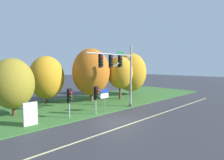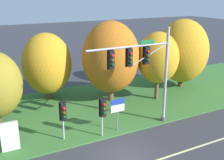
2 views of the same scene
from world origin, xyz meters
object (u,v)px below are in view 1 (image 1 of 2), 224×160
pedestrian_signal_near_kerb (97,95)px  pedestrian_signal_further_along (70,97)px  route_sign_post (104,96)px  tree_mid_verge (91,72)px  tree_tall_centre (120,72)px  traffic_signal_mast (119,68)px  tree_behind_signpost (47,78)px  tree_left_of_mast (13,84)px  tree_right_far (131,72)px  info_kiosk (30,114)px

pedestrian_signal_near_kerb → pedestrian_signal_further_along: 2.62m
pedestrian_signal_further_along → route_sign_post: bearing=-5.6°
tree_mid_verge → tree_tall_centre: bearing=-24.4°
traffic_signal_mast → tree_tall_centre: (4.28, 4.08, -0.73)m
tree_behind_signpost → tree_tall_centre: bearing=-28.6°
pedestrian_signal_near_kerb → tree_left_of_mast: size_ratio=0.51×
route_sign_post → tree_mid_verge: (2.36, 5.57, 2.35)m
route_sign_post → tree_mid_verge: bearing=67.0°
route_sign_post → tree_behind_signpost: size_ratio=0.40×
tree_tall_centre → tree_right_far: tree_right_far is taller
pedestrian_signal_near_kerb → route_sign_post: size_ratio=1.15×
tree_tall_centre → tree_right_far: (4.51, 1.84, -0.13)m
traffic_signal_mast → tree_behind_signpost: traffic_signal_mast is taller
pedestrian_signal_further_along → tree_mid_verge: size_ratio=0.38×
tree_behind_signpost → tree_mid_verge: tree_mid_verge is taller
route_sign_post → tree_left_of_mast: bearing=146.3°
traffic_signal_mast → tree_right_far: 10.64m
tree_left_of_mast → tree_tall_centre: (13.68, -1.16, 0.79)m
pedestrian_signal_near_kerb → tree_mid_verge: (3.72, 5.98, 2.01)m
tree_right_far → info_kiosk: 18.86m
tree_mid_verge → tree_left_of_mast: bearing=-176.5°
tree_left_of_mast → tree_mid_verge: (9.80, 0.60, 0.90)m
tree_mid_verge → info_kiosk: bearing=-153.6°
pedestrian_signal_further_along → tree_tall_centre: 10.85m
tree_behind_signpost → pedestrian_signal_further_along: bearing=-98.8°
tree_mid_verge → tree_right_far: bearing=0.5°
traffic_signal_mast → tree_mid_verge: size_ratio=1.00×
traffic_signal_mast → tree_mid_verge: bearing=86.1°
traffic_signal_mast → tree_right_far: (8.79, 5.93, -0.86)m
tree_right_far → tree_mid_verge: bearing=-179.5°
pedestrian_signal_further_along → tree_right_far: tree_right_far is taller
pedestrian_signal_further_along → route_sign_post: 3.89m
tree_tall_centre → traffic_signal_mast: bearing=-136.4°
traffic_signal_mast → tree_mid_verge: 5.89m
tree_tall_centre → pedestrian_signal_further_along: bearing=-161.2°
traffic_signal_mast → pedestrian_signal_further_along: 6.45m
traffic_signal_mast → route_sign_post: (-1.96, 0.27, -2.97)m
pedestrian_signal_further_along → info_kiosk: pedestrian_signal_further_along is taller
pedestrian_signal_further_along → tree_mid_verge: 8.37m
tree_tall_centre → info_kiosk: size_ratio=3.30×
route_sign_post → tree_right_far: bearing=27.7°
pedestrian_signal_near_kerb → info_kiosk: bearing=168.4°
tree_behind_signpost → info_kiosk: 9.41m
tree_behind_signpost → tree_left_of_mast: bearing=-142.9°
tree_left_of_mast → pedestrian_signal_further_along: bearing=-52.1°
tree_tall_centre → route_sign_post: bearing=-148.6°
tree_behind_signpost → info_kiosk: (-4.66, -7.82, -2.39)m
pedestrian_signal_further_along → tree_mid_verge: (6.23, 5.20, 2.07)m
pedestrian_signal_near_kerb → info_kiosk: pedestrian_signal_near_kerb is taller
tree_left_of_mast → tree_tall_centre: 13.75m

